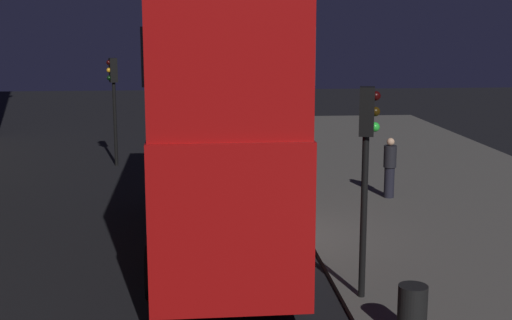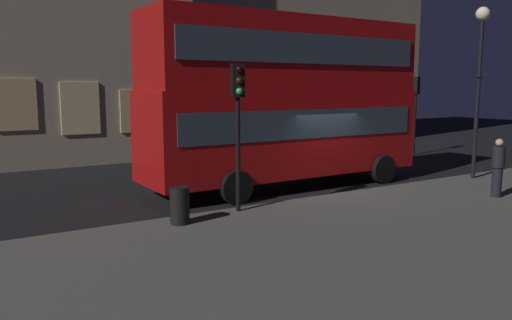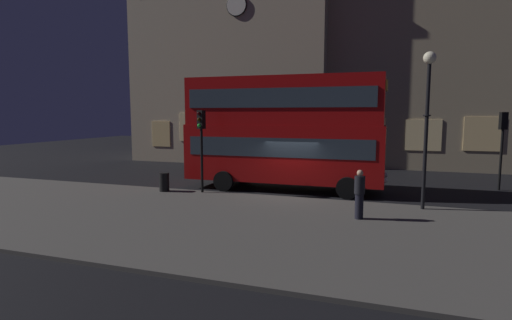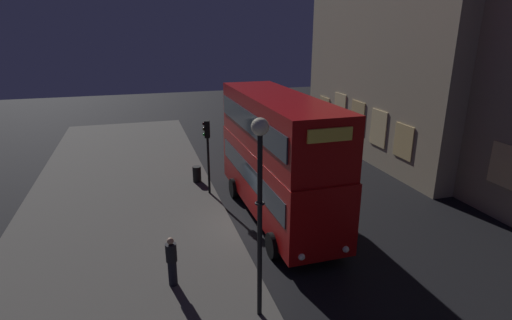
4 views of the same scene
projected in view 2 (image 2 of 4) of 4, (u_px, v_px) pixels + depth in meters
The scene contains 9 objects.
ground_plane at pixel (324, 191), 16.47m from camera, with size 80.00×80.00×0.00m, color black.
sidewalk_slab at pixel (479, 229), 11.76m from camera, with size 44.00×9.36×0.12m, color #4C4944.
building_plain_facade at pixel (274, 2), 31.94m from camera, with size 17.46×8.79×17.44m.
double_decker_bus at pixel (285, 95), 16.66m from camera, with size 9.83×3.00×5.55m.
traffic_light_near_kerb at pixel (238, 106), 12.89m from camera, with size 0.37×0.39×3.82m.
traffic_light_far_side at pixel (415, 99), 24.83m from camera, with size 0.38×0.40×3.86m.
street_lamp at pixel (480, 59), 17.50m from camera, with size 0.47×0.47×5.96m.
pedestrian at pixel (498, 167), 14.87m from camera, with size 0.36×0.36×1.73m.
litter_bin at pixel (180, 206), 11.97m from camera, with size 0.47×0.47×0.88m, color black.
Camera 2 is at (-10.45, -12.52, 3.34)m, focal length 35.45 mm.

